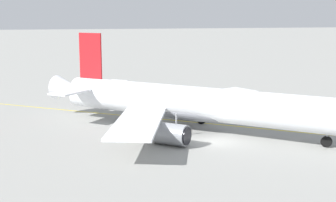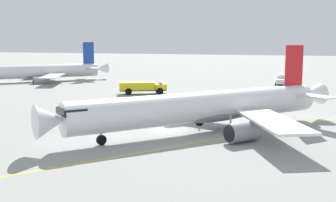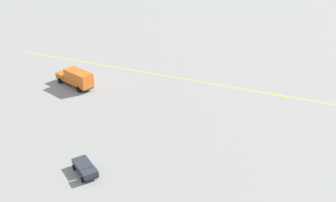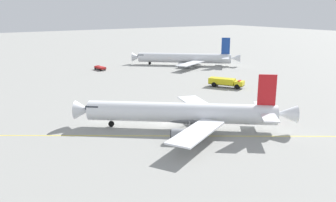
# 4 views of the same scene
# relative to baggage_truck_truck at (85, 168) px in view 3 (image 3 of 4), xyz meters

# --- Properties ---
(baggage_truck_truck) EXTENTS (4.63, 3.22, 1.22)m
(baggage_truck_truck) POSITION_rel_baggage_truck_truck_xyz_m (0.00, 0.00, 0.00)
(baggage_truck_truck) COLOR #232326
(baggage_truck_truck) RESTS_ON ground_plane
(catering_truck_truck) EXTENTS (7.78, 6.65, 3.10)m
(catering_truck_truck) POSITION_rel_baggage_truck_truck_xyz_m (-25.29, -0.98, 0.94)
(catering_truck_truck) COLOR #232326
(catering_truck_truck) RESTS_ON ground_plane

